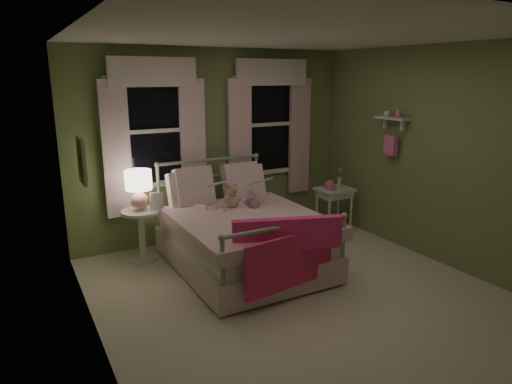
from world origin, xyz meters
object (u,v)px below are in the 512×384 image
bed (242,236)px  child_right (246,182)px  nightstand_left (141,228)px  table_lamp (139,186)px  child_left (205,188)px  teddy_bear (232,198)px  nightstand_right (334,195)px

bed → child_right: child_right is taller
nightstand_left → table_lamp: 0.54m
child_right → bed: bearing=68.0°
child_left → teddy_bear: (0.28, -0.16, -0.12)m
child_right → nightstand_left: size_ratio=1.07×
child_right → teddy_bear: (-0.28, -0.16, -0.13)m
teddy_bear → child_right: bearing=29.5°
teddy_bear → table_lamp: table_lamp is taller
child_left → teddy_bear: 0.34m
bed → nightstand_right: 1.84m
teddy_bear → nightstand_left: bearing=154.9°
bed → teddy_bear: bed is taller
child_right → teddy_bear: size_ratio=2.25×
child_left → table_lamp: bearing=-46.3°
bed → table_lamp: (-1.01, 0.74, 0.57)m
table_lamp → nightstand_left: bearing=-45.0°
table_lamp → nightstand_right: bearing=-4.9°
teddy_bear → bed: bearing=-90.0°
nightstand_right → child_right: bearing=-177.1°
teddy_bear → nightstand_right: size_ratio=0.48×
table_lamp → nightstand_right: size_ratio=0.76×
child_right → nightstand_left: (-1.29, 0.31, -0.50)m
child_left → nightstand_right: child_left is taller
child_left → nightstand_left: child_left is taller
bed → teddy_bear: bearing=90.0°
nightstand_left → bed: bearing=-36.1°
nightstand_left → table_lamp: table_lamp is taller
child_right → teddy_bear: child_right is taller
teddy_bear → nightstand_right: teddy_bear is taller
child_left → nightstand_left: 0.93m
child_left → table_lamp: child_left is taller
teddy_bear → nightstand_right: 1.80m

